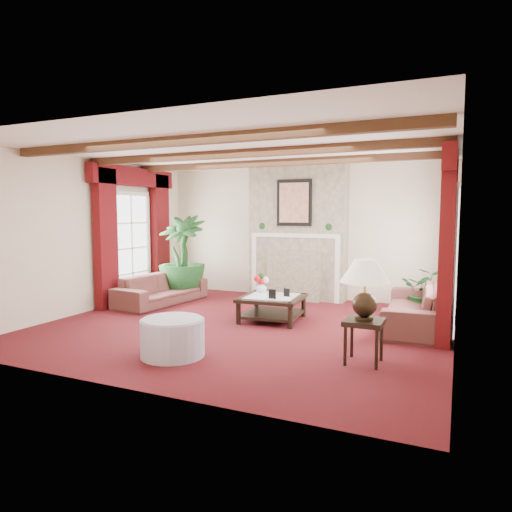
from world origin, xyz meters
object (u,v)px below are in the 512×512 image
at_px(potted_palm, 182,275).
at_px(ottoman, 173,338).
at_px(coffee_table, 272,308).
at_px(sofa_left, 161,284).
at_px(side_table, 364,341).
at_px(sofa_right, 415,300).

relative_size(potted_palm, ottoman, 2.24).
bearing_deg(coffee_table, sofa_left, 166.59).
distance_m(sofa_left, potted_palm, 0.71).
bearing_deg(side_table, coffee_table, 139.23).
bearing_deg(side_table, sofa_right, 78.93).
height_order(sofa_right, ottoman, sofa_right).
xyz_separation_m(sofa_left, potted_palm, (0.01, 0.71, 0.09)).
height_order(potted_palm, side_table, potted_palm).
xyz_separation_m(coffee_table, side_table, (1.77, -1.53, 0.06)).
bearing_deg(sofa_left, side_table, -108.26).
distance_m(sofa_left, side_table, 4.65).
relative_size(sofa_right, ottoman, 2.81).
xyz_separation_m(side_table, ottoman, (-2.19, -0.69, -0.03)).
height_order(sofa_left, potted_palm, potted_palm).
distance_m(potted_palm, side_table, 4.98).
distance_m(sofa_left, ottoman, 3.32).
xyz_separation_m(sofa_right, side_table, (-0.40, -2.02, -0.16)).
height_order(sofa_left, coffee_table, sofa_left).
relative_size(side_table, ottoman, 0.66).
bearing_deg(ottoman, side_table, 17.50).
bearing_deg(coffee_table, side_table, -45.11).
height_order(potted_palm, ottoman, potted_palm).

